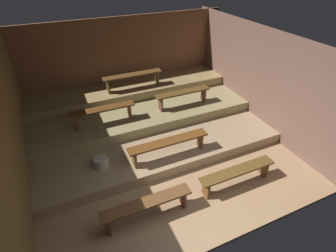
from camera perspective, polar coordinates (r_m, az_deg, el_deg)
ground at (r=6.80m, az=-2.55°, el=-4.20°), size 6.67×6.06×0.08m
wall_back at (r=8.39m, az=-9.89°, el=13.67°), size 6.67×0.06×2.63m
wall_left at (r=5.84m, az=-30.97°, el=-0.58°), size 0.06×6.06×2.63m
wall_right at (r=7.55m, az=18.85°, el=9.99°), size 0.06×6.06×2.63m
platform_lower at (r=7.23m, az=-4.68°, el=-0.01°), size 5.87×3.86×0.26m
platform_middle at (r=7.63m, az=-6.51°, el=4.14°), size 5.87×2.54×0.26m
platform_upper at (r=8.09m, az=-8.20°, el=7.89°), size 5.87×1.18×0.26m
bench_floor_left at (r=4.93m, az=-4.65°, el=-16.81°), size 1.70×0.27×0.44m
bench_floor_right at (r=5.66m, az=14.89°, el=-9.83°), size 1.70×0.27×0.44m
bench_lower_center at (r=5.78m, az=0.16°, el=-3.88°), size 1.85×0.27×0.44m
bench_middle_left at (r=6.65m, az=-14.03°, el=3.13°), size 1.58×0.27×0.44m
bench_middle_right at (r=7.26m, az=3.25°, el=6.92°), size 1.58×0.27×0.44m
bench_upper_center at (r=7.73m, az=-7.67°, el=10.57°), size 1.73×0.27×0.44m
pail_lower at (r=5.85m, az=-14.36°, el=-7.71°), size 0.30×0.30×0.23m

